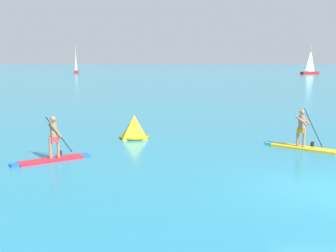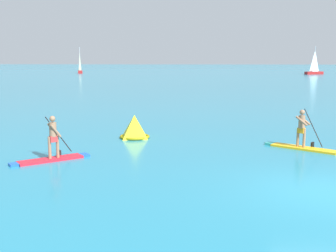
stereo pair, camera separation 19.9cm
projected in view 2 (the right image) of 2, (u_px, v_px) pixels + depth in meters
ground at (324, 192)px, 11.86m from camera, size 440.00×440.00×0.00m
paddleboarder_near_left at (52, 149)px, 15.42m from camera, size 2.56×2.11×1.71m
paddleboarder_mid_center at (304, 140)px, 17.30m from camera, size 2.99×2.28×1.70m
race_marker_buoy at (135, 128)px, 19.72m from camera, size 1.62×1.62×1.09m
sailboat_left_horizon at (80, 69)px, 100.76m from camera, size 2.14×4.46×6.22m
sailboat_right_horizon at (314, 70)px, 93.97m from camera, size 4.46×2.82×6.28m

